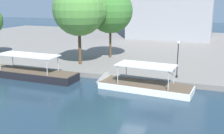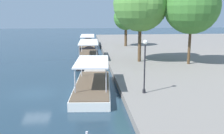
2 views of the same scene
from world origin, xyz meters
The scene contains 8 objects.
ground_plane centered at (0.00, 0.00, 0.00)m, with size 220.00×220.00×0.00m, color #1E3342.
tour_boat_0 centered at (-33.83, 5.08, 0.30)m, with size 15.22×3.50×3.96m.
tour_boat_1 centered at (-16.83, 5.20, 0.40)m, with size 14.72×3.41×4.29m.
tour_boat_2 centered at (-1.29, 5.51, 0.28)m, with size 11.98×4.07×4.36m.
lamp_post centered at (2.81, 9.82, 3.42)m, with size 0.39×0.39×4.61m.
tree_0 centered at (-29.80, 13.02, 6.57)m, with size 5.13×5.13×8.52m.
tree_1 centered at (-11.88, 12.83, 8.83)m, with size 7.65×7.81×11.86m.
tree_4 centered at (-9.63, 19.06, 8.14)m, with size 7.30×7.46×11.36m.
Camera 2 is at (23.62, 4.99, 7.40)m, focal length 40.79 mm.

